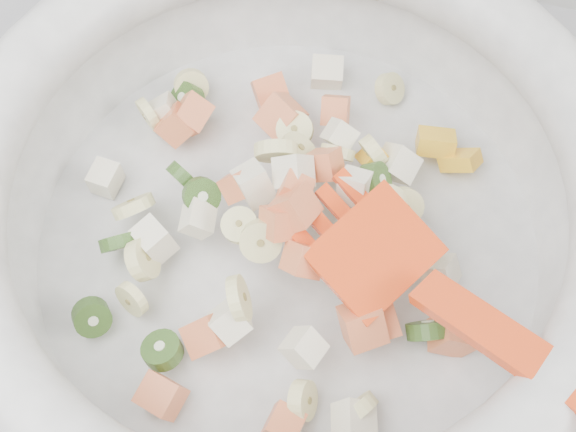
# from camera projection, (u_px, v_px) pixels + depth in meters

# --- Properties ---
(mixing_bowl) EXTENTS (0.48, 0.41, 0.14)m
(mixing_bowl) POSITION_uv_depth(u_px,v_px,m) (289.00, 205.00, 0.48)
(mixing_bowl) COLOR silver
(mixing_bowl) RESTS_ON counter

